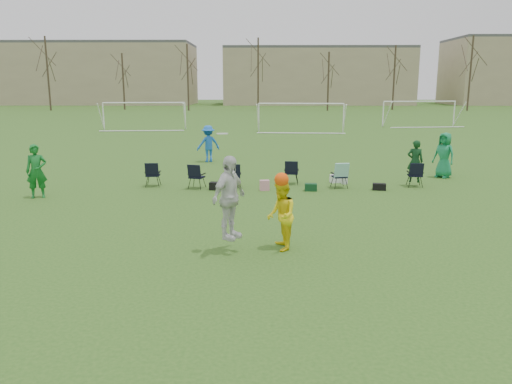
{
  "coord_description": "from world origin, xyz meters",
  "views": [
    {
      "loc": [
        0.64,
        -11.42,
        3.94
      ],
      "look_at": [
        0.49,
        1.14,
        1.25
      ],
      "focal_mm": 35.0,
      "sensor_mm": 36.0,
      "label": 1
    }
  ],
  "objects_px": {
    "fielder_green_far": "(444,155)",
    "center_contest": "(253,205)",
    "fielder_blue": "(208,144)",
    "goal_right": "(419,106)",
    "goal_mid": "(301,109)",
    "fielder_green_near": "(36,171)",
    "goal_left": "(144,108)"
  },
  "relations": [
    {
      "from": "fielder_green_near",
      "to": "goal_right",
      "type": "height_order",
      "value": "goal_right"
    },
    {
      "from": "center_contest",
      "to": "goal_mid",
      "type": "distance_m",
      "value": 32.08
    },
    {
      "from": "fielder_green_near",
      "to": "goal_mid",
      "type": "relative_size",
      "value": 0.26
    },
    {
      "from": "goal_right",
      "to": "fielder_blue",
      "type": "bearing_deg",
      "value": -135.72
    },
    {
      "from": "goal_left",
      "to": "center_contest",
      "type": "bearing_deg",
      "value": -77.87
    },
    {
      "from": "fielder_green_near",
      "to": "goal_mid",
      "type": "bearing_deg",
      "value": 47.8
    },
    {
      "from": "fielder_blue",
      "to": "center_contest",
      "type": "height_order",
      "value": "center_contest"
    },
    {
      "from": "goal_left",
      "to": "goal_right",
      "type": "height_order",
      "value": "same"
    },
    {
      "from": "center_contest",
      "to": "goal_right",
      "type": "bearing_deg",
      "value": 67.67
    },
    {
      "from": "center_contest",
      "to": "goal_left",
      "type": "distance_m",
      "value": 35.46
    },
    {
      "from": "fielder_green_near",
      "to": "goal_left",
      "type": "height_order",
      "value": "goal_left"
    },
    {
      "from": "fielder_blue",
      "to": "goal_right",
      "type": "height_order",
      "value": "goal_right"
    },
    {
      "from": "goal_right",
      "to": "goal_left",
      "type": "bearing_deg",
      "value": -179.25
    },
    {
      "from": "fielder_blue",
      "to": "goal_right",
      "type": "distance_m",
      "value": 29.7
    },
    {
      "from": "goal_mid",
      "to": "center_contest",
      "type": "bearing_deg",
      "value": -92.37
    },
    {
      "from": "goal_right",
      "to": "goal_mid",
      "type": "bearing_deg",
      "value": -161.43
    },
    {
      "from": "fielder_green_far",
      "to": "center_contest",
      "type": "height_order",
      "value": "center_contest"
    },
    {
      "from": "fielder_green_far",
      "to": "fielder_green_near",
      "type": "bearing_deg",
      "value": -114.91
    },
    {
      "from": "fielder_blue",
      "to": "center_contest",
      "type": "distance_m",
      "value": 14.63
    },
    {
      "from": "goal_left",
      "to": "goal_right",
      "type": "relative_size",
      "value": 1.01
    },
    {
      "from": "fielder_blue",
      "to": "goal_left",
      "type": "bearing_deg",
      "value": -92.93
    },
    {
      "from": "fielder_blue",
      "to": "fielder_green_far",
      "type": "bearing_deg",
      "value": 132.79
    },
    {
      "from": "fielder_green_far",
      "to": "center_contest",
      "type": "xyz_separation_m",
      "value": [
        -8.1,
        -9.99,
        0.16
      ]
    },
    {
      "from": "fielder_blue",
      "to": "center_contest",
      "type": "bearing_deg",
      "value": 75.38
    },
    {
      "from": "fielder_green_far",
      "to": "goal_right",
      "type": "bearing_deg",
      "value": 125.31
    },
    {
      "from": "fielder_green_near",
      "to": "goal_left",
      "type": "xyz_separation_m",
      "value": [
        -2.65,
        28.08,
        0.96
      ]
    },
    {
      "from": "fielder_green_near",
      "to": "fielder_green_far",
      "type": "height_order",
      "value": "fielder_green_far"
    },
    {
      "from": "center_contest",
      "to": "goal_right",
      "type": "height_order",
      "value": "center_contest"
    },
    {
      "from": "goal_right",
      "to": "center_contest",
      "type": "bearing_deg",
      "value": -120.33
    },
    {
      "from": "fielder_green_far",
      "to": "fielder_blue",
      "type": "bearing_deg",
      "value": -152.07
    },
    {
      "from": "fielder_green_near",
      "to": "center_contest",
      "type": "xyz_separation_m",
      "value": [
        7.8,
        -5.79,
        0.18
      ]
    },
    {
      "from": "fielder_blue",
      "to": "goal_left",
      "type": "relative_size",
      "value": 0.26
    }
  ]
}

